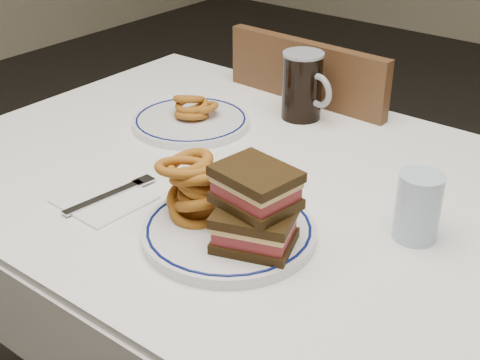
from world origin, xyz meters
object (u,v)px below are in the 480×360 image
Objects in this scene: main_plate at (229,231)px; beer_mug at (303,85)px; reuben_sandwich at (255,208)px; far_plate at (191,121)px; chair_far at (326,185)px.

beer_mug is at bearing 110.43° from main_plate.
main_plate is 1.87× the size of beer_mug.
far_plate is at bearing 143.45° from reuben_sandwich.
chair_far reaches higher than far_plate.
main_plate is 0.43m from far_plate.
beer_mug is (-0.17, 0.46, 0.06)m from main_plate.
main_plate reaches higher than far_plate.
reuben_sandwich reaches higher than main_plate.
reuben_sandwich is 0.98× the size of beer_mug.
main_plate is 1.91× the size of reuben_sandwich.
beer_mug is (-0.23, 0.46, -0.00)m from reuben_sandwich.
main_plate is 0.09m from reuben_sandwich.
chair_far is 6.33× the size of reuben_sandwich.
reuben_sandwich is at bearing -67.90° from chair_far.
main_plate is at bearing -71.93° from chair_far.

